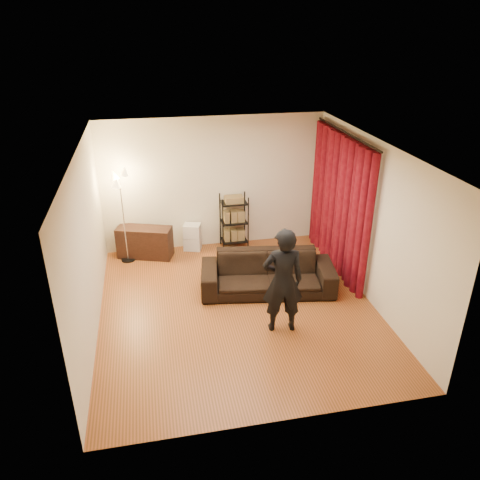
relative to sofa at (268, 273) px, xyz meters
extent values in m
plane|color=#9B4C27|center=(-0.62, -0.44, -0.34)|extent=(5.00, 5.00, 0.00)
plane|color=white|center=(-0.62, -0.44, 2.36)|extent=(5.00, 5.00, 0.00)
plane|color=beige|center=(-0.62, 2.06, 1.01)|extent=(5.00, 0.00, 5.00)
plane|color=beige|center=(-0.62, -2.94, 1.01)|extent=(5.00, 0.00, 5.00)
plane|color=beige|center=(-2.87, -0.44, 1.01)|extent=(0.00, 5.00, 5.00)
plane|color=beige|center=(1.63, -0.44, 1.01)|extent=(0.00, 5.00, 5.00)
cylinder|color=black|center=(1.53, 0.69, 2.24)|extent=(0.04, 2.65, 0.04)
imported|color=black|center=(0.00, 0.00, 0.00)|extent=(2.42, 1.24, 0.68)
imported|color=black|center=(-0.08, -1.14, 0.51)|extent=(0.66, 0.47, 1.70)
cube|color=#311B13|center=(-2.09, 1.76, -0.02)|extent=(1.15, 0.72, 0.63)
camera|label=1|loc=(-1.88, -6.90, 4.05)|focal=35.00mm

